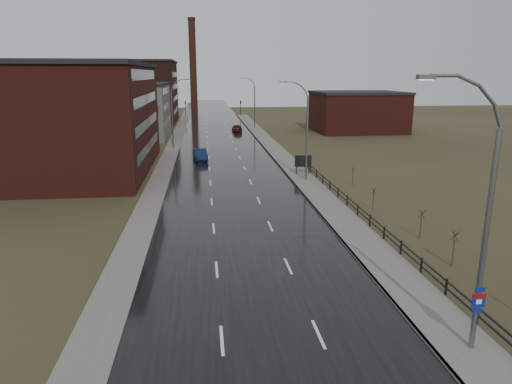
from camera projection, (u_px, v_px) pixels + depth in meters
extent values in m
cube|color=black|center=(222.00, 149.00, 75.34)|extent=(14.00, 300.00, 0.06)
cube|color=#595651|center=(306.00, 182.00, 52.22)|extent=(3.20, 180.00, 0.18)
cube|color=slate|center=(293.00, 182.00, 52.06)|extent=(0.16, 180.00, 0.18)
cube|color=#595651|center=(172.00, 150.00, 74.44)|extent=(2.40, 260.00, 0.12)
cube|color=#471914|center=(58.00, 120.00, 56.99)|extent=(22.00, 28.00, 13.00)
cube|color=black|center=(52.00, 64.00, 55.30)|extent=(22.44, 28.56, 0.50)
cube|color=black|center=(149.00, 146.00, 59.07)|extent=(0.06, 22.40, 1.20)
cube|color=black|center=(147.00, 123.00, 58.32)|extent=(0.06, 22.40, 1.20)
cube|color=black|center=(146.00, 99.00, 57.57)|extent=(0.06, 22.40, 1.20)
cube|color=black|center=(145.00, 75.00, 56.82)|extent=(0.06, 22.40, 1.20)
cube|color=slate|center=(126.00, 111.00, 89.44)|extent=(16.00, 20.00, 10.00)
cube|color=black|center=(124.00, 84.00, 88.12)|extent=(16.32, 20.40, 0.50)
cube|color=black|center=(168.00, 121.00, 90.81)|extent=(0.06, 16.00, 1.20)
cube|color=black|center=(167.00, 106.00, 90.06)|extent=(0.06, 16.00, 1.20)
cube|color=black|center=(166.00, 90.00, 89.31)|extent=(0.06, 16.00, 1.20)
cube|color=#331611|center=(124.00, 93.00, 117.12)|extent=(26.00, 24.00, 15.00)
cube|color=black|center=(122.00, 61.00, 115.18)|extent=(26.52, 24.48, 0.50)
cube|color=black|center=(176.00, 110.00, 119.67)|extent=(0.06, 19.20, 1.20)
cube|color=black|center=(175.00, 98.00, 118.92)|extent=(0.06, 19.20, 1.20)
cube|color=black|center=(175.00, 87.00, 118.17)|extent=(0.06, 19.20, 1.20)
cube|color=black|center=(174.00, 75.00, 117.42)|extent=(0.06, 19.20, 1.20)
cube|color=#471914|center=(357.00, 113.00, 98.84)|extent=(18.00, 16.00, 8.00)
cube|color=black|center=(358.00, 93.00, 97.77)|extent=(18.36, 16.32, 0.50)
cylinder|color=#331611|center=(193.00, 66.00, 157.51)|extent=(2.40, 2.40, 30.00)
cylinder|color=black|center=(191.00, 19.00, 153.68)|extent=(2.70, 2.70, 0.80)
cylinder|color=slate|center=(484.00, 246.00, 19.27)|extent=(0.24, 0.24, 10.00)
cylinder|color=slate|center=(497.00, 116.00, 17.88)|extent=(0.57, 0.14, 1.12)
cylinder|color=slate|center=(487.00, 95.00, 17.62)|extent=(0.91, 0.14, 0.91)
cylinder|color=slate|center=(469.00, 81.00, 17.39)|extent=(1.12, 0.14, 0.57)
cylinder|color=slate|center=(445.00, 76.00, 17.24)|extent=(1.15, 0.14, 0.14)
cube|color=slate|center=(426.00, 77.00, 17.17)|extent=(0.70, 0.28, 0.18)
cube|color=silver|center=(426.00, 80.00, 17.20)|extent=(0.50, 0.20, 0.04)
cube|color=navy|center=(480.00, 290.00, 19.65)|extent=(0.45, 0.04, 0.22)
cube|color=navy|center=(479.00, 300.00, 19.77)|extent=(0.60, 0.04, 0.65)
cube|color=maroon|center=(480.00, 296.00, 19.70)|extent=(0.60, 0.04, 0.20)
cube|color=navy|center=(477.00, 311.00, 19.90)|extent=(0.45, 0.04, 0.22)
cube|color=silver|center=(479.00, 302.00, 19.76)|extent=(0.26, 0.02, 0.22)
cylinder|color=slate|center=(307.00, 140.00, 52.04)|extent=(0.24, 0.24, 9.50)
cylinder|color=slate|center=(307.00, 94.00, 50.73)|extent=(0.51, 0.14, 0.98)
cylinder|color=slate|center=(303.00, 88.00, 50.50)|extent=(0.81, 0.14, 0.81)
cylinder|color=slate|center=(296.00, 83.00, 50.30)|extent=(0.98, 0.14, 0.51)
cylinder|color=slate|center=(289.00, 82.00, 50.17)|extent=(1.01, 0.14, 0.14)
cube|color=slate|center=(283.00, 82.00, 50.11)|extent=(0.70, 0.28, 0.18)
cube|color=silver|center=(283.00, 83.00, 50.13)|extent=(0.50, 0.20, 0.04)
cylinder|color=slate|center=(172.00, 120.00, 75.21)|extent=(0.24, 0.24, 9.50)
cylinder|color=slate|center=(172.00, 88.00, 73.94)|extent=(0.51, 0.14, 0.98)
cylinder|color=slate|center=(175.00, 84.00, 73.81)|extent=(0.81, 0.14, 0.81)
cylinder|color=slate|center=(179.00, 80.00, 73.77)|extent=(0.98, 0.14, 0.51)
cylinder|color=slate|center=(184.00, 79.00, 73.82)|extent=(1.01, 0.14, 0.14)
cube|color=slate|center=(189.00, 80.00, 73.91)|extent=(0.70, 0.28, 0.18)
cube|color=silver|center=(189.00, 80.00, 73.93)|extent=(0.50, 0.20, 0.04)
cylinder|color=slate|center=(255.00, 107.00, 103.98)|extent=(0.24, 0.24, 9.50)
cylinder|color=slate|center=(254.00, 84.00, 102.68)|extent=(0.51, 0.14, 0.98)
cylinder|color=slate|center=(252.00, 81.00, 102.45)|extent=(0.81, 0.14, 0.81)
cylinder|color=slate|center=(249.00, 79.00, 102.25)|extent=(0.98, 0.14, 0.51)
cylinder|color=slate|center=(245.00, 78.00, 102.11)|extent=(1.01, 0.14, 0.14)
cube|color=slate|center=(242.00, 78.00, 102.05)|extent=(0.70, 0.28, 0.18)
cube|color=silver|center=(242.00, 79.00, 102.08)|extent=(0.50, 0.20, 0.04)
cube|color=black|center=(477.00, 315.00, 22.47)|extent=(0.10, 0.10, 1.10)
cube|color=black|center=(446.00, 288.00, 25.36)|extent=(0.10, 0.10, 1.10)
cube|color=black|center=(421.00, 266.00, 28.25)|extent=(0.10, 0.10, 1.10)
cube|color=black|center=(401.00, 248.00, 31.13)|extent=(0.10, 0.10, 1.10)
cube|color=black|center=(384.00, 233.00, 34.02)|extent=(0.10, 0.10, 1.10)
cube|color=black|center=(370.00, 221.00, 36.90)|extent=(0.10, 0.10, 1.10)
cube|color=black|center=(358.00, 210.00, 39.79)|extent=(0.10, 0.10, 1.10)
cube|color=black|center=(347.00, 201.00, 42.68)|extent=(0.10, 0.10, 1.10)
cube|color=black|center=(338.00, 193.00, 45.56)|extent=(0.10, 0.10, 1.10)
cube|color=black|center=(330.00, 186.00, 48.45)|extent=(0.10, 0.10, 1.10)
cube|color=black|center=(323.00, 180.00, 51.33)|extent=(0.10, 0.10, 1.10)
cube|color=black|center=(316.00, 174.00, 54.22)|extent=(0.10, 0.10, 1.10)
cube|color=black|center=(311.00, 169.00, 57.10)|extent=(0.10, 0.10, 1.10)
cube|color=black|center=(305.00, 165.00, 59.99)|extent=(0.10, 0.10, 1.10)
cube|color=black|center=(372.00, 218.00, 36.32)|extent=(0.08, 53.00, 0.10)
cube|color=black|center=(372.00, 223.00, 36.42)|extent=(0.08, 53.00, 0.10)
cylinder|color=#382D23|center=(453.00, 253.00, 29.36)|extent=(0.08, 0.08, 1.81)
cylinder|color=#382D23|center=(456.00, 236.00, 29.07)|extent=(0.04, 0.61, 0.72)
cylinder|color=#382D23|center=(455.00, 235.00, 29.11)|extent=(0.58, 0.23, 0.72)
cylinder|color=#382D23|center=(454.00, 236.00, 29.09)|extent=(0.35, 0.52, 0.73)
cylinder|color=#382D23|center=(455.00, 236.00, 29.03)|extent=(0.35, 0.52, 0.73)
cylinder|color=#382D23|center=(456.00, 236.00, 29.02)|extent=(0.58, 0.23, 0.72)
cylinder|color=#382D23|center=(421.00, 228.00, 34.33)|extent=(0.08, 0.08, 1.70)
cylinder|color=#382D23|center=(423.00, 214.00, 34.06)|extent=(0.04, 0.57, 0.67)
cylinder|color=#382D23|center=(422.00, 214.00, 34.10)|extent=(0.54, 0.22, 0.68)
cylinder|color=#382D23|center=(421.00, 214.00, 34.08)|extent=(0.33, 0.49, 0.69)
cylinder|color=#382D23|center=(422.00, 214.00, 34.02)|extent=(0.33, 0.49, 0.69)
cylinder|color=#382D23|center=(422.00, 214.00, 34.01)|extent=(0.54, 0.22, 0.68)
cylinder|color=#382D23|center=(373.00, 202.00, 41.63)|extent=(0.08, 0.08, 1.56)
cylinder|color=#382D23|center=(374.00, 191.00, 41.38)|extent=(0.04, 0.53, 0.62)
cylinder|color=#382D23|center=(374.00, 191.00, 41.42)|extent=(0.50, 0.20, 0.63)
cylinder|color=#382D23|center=(373.00, 191.00, 41.40)|extent=(0.30, 0.45, 0.63)
cylinder|color=#382D23|center=(374.00, 191.00, 41.34)|extent=(0.30, 0.45, 0.63)
cylinder|color=#382D23|center=(374.00, 191.00, 41.33)|extent=(0.50, 0.20, 0.63)
cylinder|color=#382D23|center=(353.00, 178.00, 51.16)|extent=(0.08, 0.08, 1.52)
cylinder|color=#382D23|center=(354.00, 170.00, 50.92)|extent=(0.04, 0.52, 0.60)
cylinder|color=#382D23|center=(353.00, 169.00, 50.96)|extent=(0.49, 0.20, 0.61)
cylinder|color=#382D23|center=(353.00, 169.00, 50.93)|extent=(0.30, 0.44, 0.62)
cylinder|color=#382D23|center=(353.00, 170.00, 50.88)|extent=(0.30, 0.44, 0.62)
cylinder|color=#382D23|center=(353.00, 170.00, 50.87)|extent=(0.49, 0.20, 0.61)
cube|color=black|center=(296.00, 168.00, 55.96)|extent=(0.10, 0.10, 1.80)
cube|color=black|center=(309.00, 168.00, 56.13)|extent=(0.10, 0.10, 1.80)
cube|color=silver|center=(303.00, 161.00, 55.78)|extent=(1.97, 0.08, 1.34)
cube|color=black|center=(303.00, 161.00, 55.73)|extent=(2.07, 0.04, 1.44)
cylinder|color=black|center=(185.00, 108.00, 131.54)|extent=(0.16, 0.16, 5.20)
imported|color=black|center=(185.00, 101.00, 131.00)|extent=(0.58, 2.73, 1.10)
sphere|color=#FF190C|center=(185.00, 100.00, 130.78)|extent=(0.18, 0.18, 0.18)
cylinder|color=black|center=(241.00, 108.00, 133.29)|extent=(0.16, 0.16, 5.20)
imported|color=black|center=(241.00, 100.00, 132.75)|extent=(0.58, 2.73, 1.10)
sphere|color=#FF190C|center=(241.00, 99.00, 132.54)|extent=(0.18, 0.18, 0.18)
imported|color=#0D1C43|center=(200.00, 155.00, 65.50)|extent=(2.28, 5.14, 1.64)
imported|color=#460E0B|center=(237.00, 128.00, 98.66)|extent=(2.09, 4.61, 1.53)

